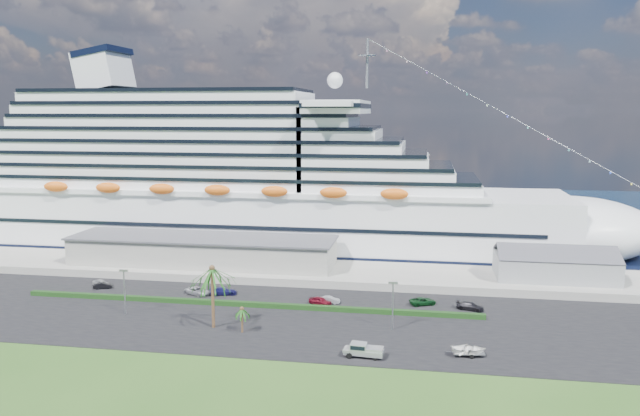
% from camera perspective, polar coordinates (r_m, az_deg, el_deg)
% --- Properties ---
extents(ground, '(420.00, 420.00, 0.00)m').
position_cam_1_polar(ground, '(102.84, -5.07, -11.93)').
color(ground, '#2C531B').
rests_on(ground, ground).
extents(asphalt_lot, '(140.00, 38.00, 0.12)m').
position_cam_1_polar(asphalt_lot, '(112.86, -3.64, -9.97)').
color(asphalt_lot, black).
rests_on(asphalt_lot, ground).
extents(wharf, '(240.00, 20.00, 1.80)m').
position_cam_1_polar(wharf, '(139.81, -0.92, -5.87)').
color(wharf, gray).
rests_on(wharf, ground).
extents(water, '(420.00, 160.00, 0.02)m').
position_cam_1_polar(water, '(227.24, 3.22, -0.37)').
color(water, black).
rests_on(water, ground).
extents(cruise_ship, '(191.00, 38.00, 54.00)m').
position_cam_1_polar(cruise_ship, '(164.79, -6.79, 1.92)').
color(cruise_ship, silver).
rests_on(cruise_ship, ground).
extents(terminal_building, '(61.00, 15.00, 6.30)m').
position_cam_1_polar(terminal_building, '(145.37, -10.68, -3.78)').
color(terminal_building, gray).
rests_on(terminal_building, wharf).
extents(port_shed, '(24.00, 12.31, 7.37)m').
position_cam_1_polar(port_shed, '(139.45, 20.67, -5.01)').
color(port_shed, gray).
rests_on(port_shed, wharf).
extents(hedge, '(88.00, 1.10, 0.90)m').
position_cam_1_polar(hedge, '(119.27, -6.88, -8.71)').
color(hedge, black).
rests_on(hedge, asphalt_lot).
extents(lamp_post_left, '(1.60, 0.35, 8.27)m').
position_cam_1_polar(lamp_post_left, '(118.04, -17.46, -6.83)').
color(lamp_post_left, gray).
rests_on(lamp_post_left, asphalt_lot).
extents(lamp_post_right, '(1.60, 0.35, 8.27)m').
position_cam_1_polar(lamp_post_right, '(105.73, 6.68, -8.31)').
color(lamp_post_right, gray).
rests_on(lamp_post_right, asphalt_lot).
extents(palm_tall, '(8.82, 8.82, 11.13)m').
position_cam_1_polar(palm_tall, '(106.51, -9.83, -6.09)').
color(palm_tall, '#47301E').
rests_on(palm_tall, ground).
extents(palm_short, '(3.53, 3.53, 4.56)m').
position_cam_1_polar(palm_short, '(105.05, -7.15, -9.39)').
color(palm_short, '#47301E').
rests_on(palm_short, ground).
extents(parked_car_0, '(4.36, 2.95, 1.38)m').
position_cam_1_polar(parked_car_0, '(139.34, -19.38, -6.47)').
color(parked_car_0, '#B6B6B8').
rests_on(parked_car_0, asphalt_lot).
extents(parked_car_1, '(4.00, 2.61, 1.25)m').
position_cam_1_polar(parked_car_1, '(137.31, -19.23, -6.72)').
color(parked_car_1, black).
rests_on(parked_car_1, asphalt_lot).
extents(parked_car_2, '(5.90, 4.43, 1.49)m').
position_cam_1_polar(parked_car_2, '(127.90, -11.15, -7.46)').
color(parked_car_2, '#A5A6AE').
rests_on(parked_car_2, asphalt_lot).
extents(parked_car_3, '(5.74, 3.64, 1.55)m').
position_cam_1_polar(parked_car_3, '(126.93, -8.83, -7.51)').
color(parked_car_3, '#181751').
rests_on(parked_car_3, asphalt_lot).
extents(parked_car_4, '(4.82, 3.35, 1.52)m').
position_cam_1_polar(parked_car_4, '(119.23, 0.02, -8.49)').
color(parked_car_4, maroon).
rests_on(parked_car_4, asphalt_lot).
extents(parked_car_5, '(3.99, 1.54, 1.30)m').
position_cam_1_polar(parked_car_5, '(120.30, 0.88, -8.39)').
color(parked_car_5, '#989A9E').
rests_on(parked_car_5, asphalt_lot).
extents(parked_car_6, '(5.55, 4.17, 1.40)m').
position_cam_1_polar(parked_car_6, '(120.85, 9.40, -8.41)').
color(parked_car_6, '#0E3A18').
rests_on(parked_car_6, asphalt_lot).
extents(parked_car_7, '(5.38, 3.44, 1.45)m').
position_cam_1_polar(parked_car_7, '(119.59, 13.57, -8.71)').
color(parked_car_7, black).
rests_on(parked_car_7, asphalt_lot).
extents(pickup_truck, '(6.07, 2.60, 2.09)m').
position_cam_1_polar(pickup_truck, '(95.46, 3.95, -12.79)').
color(pickup_truck, black).
rests_on(pickup_truck, asphalt_lot).
extents(boat_trailer, '(6.06, 4.34, 1.69)m').
position_cam_1_polar(boat_trailer, '(97.99, 13.44, -12.45)').
color(boat_trailer, gray).
rests_on(boat_trailer, asphalt_lot).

